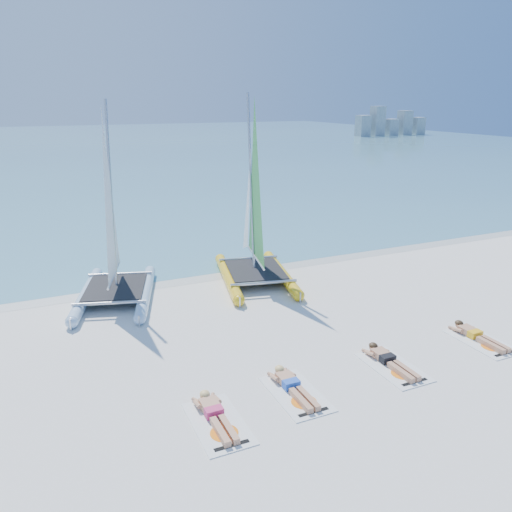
{
  "coord_description": "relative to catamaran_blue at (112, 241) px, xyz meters",
  "views": [
    {
      "loc": [
        -5.02,
        -11.07,
        6.21
      ],
      "look_at": [
        0.5,
        1.2,
        1.96
      ],
      "focal_mm": 35.0,
      "sensor_mm": 36.0,
      "label": 1
    }
  ],
  "objects": [
    {
      "name": "sunbather_b",
      "position": [
        2.66,
        -7.15,
        -1.8
      ],
      "size": [
        0.37,
        1.73,
        0.26
      ],
      "color": "tan",
      "rests_on": "towel_b"
    },
    {
      "name": "catamaran_yellow",
      "position": [
        4.9,
        0.09,
        0.17
      ],
      "size": [
        3.32,
        5.35,
        6.64
      ],
      "rotation": [
        0.0,
        0.0,
        -0.22
      ],
      "color": "#EFA519",
      "rests_on": "ground"
    },
    {
      "name": "sunbather_a",
      "position": [
        0.74,
        -7.43,
        -1.8
      ],
      "size": [
        0.37,
        1.73,
        0.26
      ],
      "color": "tan",
      "rests_on": "towel_a"
    },
    {
      "name": "towel_b",
      "position": [
        2.66,
        -7.34,
        -1.91
      ],
      "size": [
        1.0,
        1.85,
        0.02
      ],
      "primitive_type": "cube",
      "color": "silver",
      "rests_on": "ground"
    },
    {
      "name": "sunbather_c",
      "position": [
        5.36,
        -7.11,
        -1.8
      ],
      "size": [
        0.37,
        1.73,
        0.26
      ],
      "color": "tan",
      "rests_on": "towel_c"
    },
    {
      "name": "sea",
      "position": [
        2.96,
        58.39,
        -1.91
      ],
      "size": [
        140.0,
        115.0,
        0.01
      ],
      "primitive_type": "cube",
      "color": "#72B8BE",
      "rests_on": "ground"
    },
    {
      "name": "distant_skyline",
      "position": [
        56.67,
        57.39,
        0.02
      ],
      "size": [
        14.0,
        2.0,
        5.0
      ],
      "color": "#A6B0B7",
      "rests_on": "ground"
    },
    {
      "name": "towel_a",
      "position": [
        0.74,
        -7.62,
        -1.91
      ],
      "size": [
        1.0,
        1.85,
        0.02
      ],
      "primitive_type": "cube",
      "color": "silver",
      "rests_on": "ground"
    },
    {
      "name": "sunbather_d",
      "position": [
        8.38,
        -7.0,
        -1.8
      ],
      "size": [
        0.37,
        1.73,
        0.26
      ],
      "color": "tan",
      "rests_on": "towel_d"
    },
    {
      "name": "wet_sand_strip",
      "position": [
        2.96,
        0.89,
        -1.91
      ],
      "size": [
        140.0,
        1.4,
        0.01
      ],
      "primitive_type": "cube",
      "color": "silver",
      "rests_on": "ground"
    },
    {
      "name": "towel_d",
      "position": [
        8.38,
        -7.19,
        -1.91
      ],
      "size": [
        1.0,
        1.85,
        0.02
      ],
      "primitive_type": "cube",
      "color": "silver",
      "rests_on": "ground"
    },
    {
      "name": "ground",
      "position": [
        2.96,
        -4.61,
        -1.92
      ],
      "size": [
        140.0,
        140.0,
        0.0
      ],
      "primitive_type": "plane",
      "color": "silver",
      "rests_on": "ground"
    },
    {
      "name": "catamaran_blue",
      "position": [
        0.0,
        0.0,
        0.0
      ],
      "size": [
        3.51,
        5.15,
        6.42
      ],
      "rotation": [
        0.0,
        0.0,
        -0.29
      ],
      "color": "#BCE1F7",
      "rests_on": "ground"
    },
    {
      "name": "towel_c",
      "position": [
        5.36,
        -7.3,
        -1.91
      ],
      "size": [
        1.0,
        1.85,
        0.02
      ],
      "primitive_type": "cube",
      "color": "silver",
      "rests_on": "ground"
    }
  ]
}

